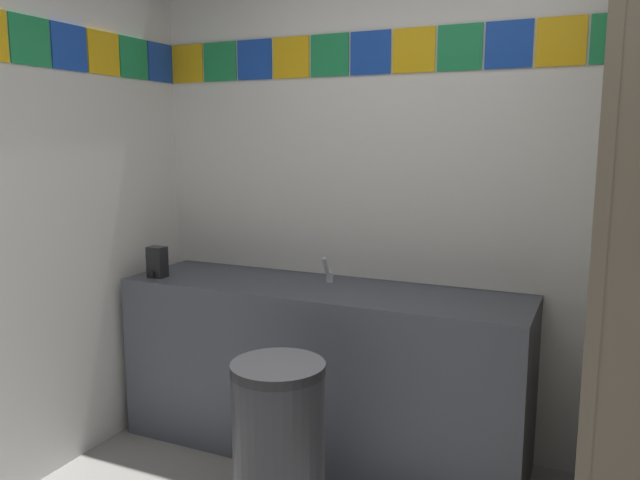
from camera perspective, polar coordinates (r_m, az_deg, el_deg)
wall_back at (r=3.03m, az=16.56°, el=6.95°), size 3.70×0.09×2.90m
vanity_counter at (r=3.16m, az=0.05°, el=-11.63°), size 2.00×0.55×0.84m
faucet_center at (r=3.10m, az=0.74°, el=-3.00°), size 0.04×0.10×0.14m
soap_dispenser at (r=3.34m, az=-14.68°, el=-1.97°), size 0.09×0.09×0.16m
trash_bin at (r=2.61m, az=-3.79°, el=-18.29°), size 0.37×0.37×0.69m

